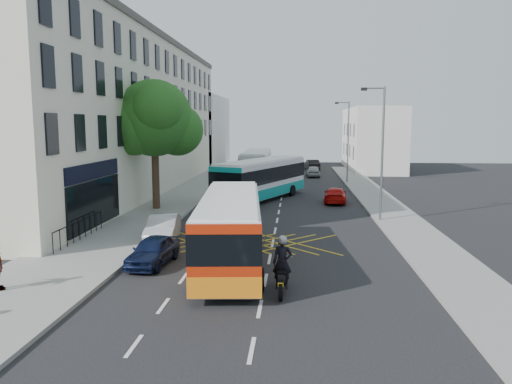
% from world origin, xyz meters
% --- Properties ---
extents(ground, '(120.00, 120.00, 0.00)m').
position_xyz_m(ground, '(0.00, 0.00, 0.00)').
color(ground, black).
rests_on(ground, ground).
extents(pavement_left, '(5.00, 70.00, 0.15)m').
position_xyz_m(pavement_left, '(-8.50, 15.00, 0.07)').
color(pavement_left, gray).
rests_on(pavement_left, ground).
extents(pavement_right, '(3.00, 70.00, 0.15)m').
position_xyz_m(pavement_right, '(7.50, 15.00, 0.07)').
color(pavement_right, gray).
rests_on(pavement_right, ground).
extents(terrace_main, '(8.30, 45.00, 13.50)m').
position_xyz_m(terrace_main, '(-14.00, 24.49, 6.76)').
color(terrace_main, '#ECE5C5').
rests_on(terrace_main, ground).
extents(terrace_far, '(8.00, 20.00, 10.00)m').
position_xyz_m(terrace_far, '(-14.00, 55.00, 5.00)').
color(terrace_far, silver).
rests_on(terrace_far, ground).
extents(building_right, '(6.00, 18.00, 8.00)m').
position_xyz_m(building_right, '(11.00, 48.00, 4.00)').
color(building_right, silver).
rests_on(building_right, ground).
extents(street_tree, '(6.30, 5.70, 8.80)m').
position_xyz_m(street_tree, '(-8.51, 14.97, 6.29)').
color(street_tree, '#382619').
rests_on(street_tree, pavement_left).
extents(lamp_near, '(1.45, 0.15, 8.00)m').
position_xyz_m(lamp_near, '(6.20, 12.00, 4.62)').
color(lamp_near, slate).
rests_on(lamp_near, pavement_right).
extents(lamp_far, '(1.45, 0.15, 8.00)m').
position_xyz_m(lamp_far, '(6.20, 32.00, 4.62)').
color(lamp_far, slate).
rests_on(lamp_far, pavement_right).
extents(railings, '(0.08, 5.60, 1.14)m').
position_xyz_m(railings, '(-9.70, 5.30, 0.72)').
color(railings, black).
rests_on(railings, pavement_left).
extents(bus_near, '(3.40, 10.73, 2.97)m').
position_xyz_m(bus_near, '(-1.62, 2.08, 1.56)').
color(bus_near, silver).
rests_on(bus_near, ground).
extents(bus_mid, '(6.80, 11.47, 3.19)m').
position_xyz_m(bus_mid, '(-1.56, 20.33, 1.68)').
color(bus_mid, silver).
rests_on(bus_mid, ground).
extents(bus_far, '(2.89, 11.34, 3.19)m').
position_xyz_m(bus_far, '(-2.97, 33.03, 1.68)').
color(bus_far, silver).
rests_on(bus_far, ground).
extents(motorbike, '(0.70, 2.35, 2.08)m').
position_xyz_m(motorbike, '(0.68, -1.36, 0.98)').
color(motorbike, black).
rests_on(motorbike, ground).
extents(parked_car_blue, '(1.80, 3.71, 1.22)m').
position_xyz_m(parked_car_blue, '(-4.90, 1.73, 0.61)').
color(parked_car_blue, '#0D1635').
rests_on(parked_car_blue, ground).
extents(parked_car_silver, '(1.93, 4.26, 1.36)m').
position_xyz_m(parked_car_silver, '(-5.60, 5.95, 0.68)').
color(parked_car_silver, '#B4B6BD').
rests_on(parked_car_silver, ground).
extents(red_hatchback, '(1.98, 4.18, 1.18)m').
position_xyz_m(red_hatchback, '(4.13, 19.36, 0.59)').
color(red_hatchback, '#B60B07').
rests_on(red_hatchback, ground).
extents(distant_car_grey, '(2.35, 4.37, 1.17)m').
position_xyz_m(distant_car_grey, '(-0.18, 45.07, 0.58)').
color(distant_car_grey, '#383B3F').
rests_on(distant_car_grey, ground).
extents(distant_car_silver, '(1.58, 3.75, 1.27)m').
position_xyz_m(distant_car_silver, '(3.08, 38.17, 0.63)').
color(distant_car_silver, '#9B9EA3').
rests_on(distant_car_silver, ground).
extents(distant_car_dark, '(2.02, 4.37, 1.39)m').
position_xyz_m(distant_car_dark, '(3.23, 46.20, 0.69)').
color(distant_car_dark, black).
rests_on(distant_car_dark, ground).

